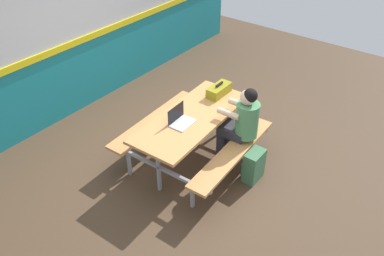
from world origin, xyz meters
TOP-DOWN VIEW (x-y plane):
  - ground_plane at (0.00, 0.00)m, footprint 10.00×10.00m
  - accent_backdrop at (0.00, 2.34)m, footprint 8.00×0.14m
  - picnic_table_main at (-0.08, 0.00)m, footprint 1.84×1.63m
  - student_nearer at (0.27, -0.54)m, footprint 0.37×0.53m
  - laptop_silver at (-0.28, 0.03)m, footprint 0.33×0.23m
  - toolbox_grey at (0.59, 0.03)m, footprint 0.40×0.18m
  - backpack_dark at (0.11, -0.86)m, footprint 0.30×0.22m

SIDE VIEW (x-z plane):
  - ground_plane at x=0.00m, z-range -0.02..0.00m
  - backpack_dark at x=0.11m, z-range 0.00..0.44m
  - picnic_table_main at x=-0.08m, z-range 0.20..0.94m
  - student_nearer at x=0.27m, z-range 0.10..1.31m
  - laptop_silver at x=-0.28m, z-range 0.67..0.90m
  - toolbox_grey at x=0.59m, z-range 0.72..0.90m
  - accent_backdrop at x=0.00m, z-range -0.05..2.55m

